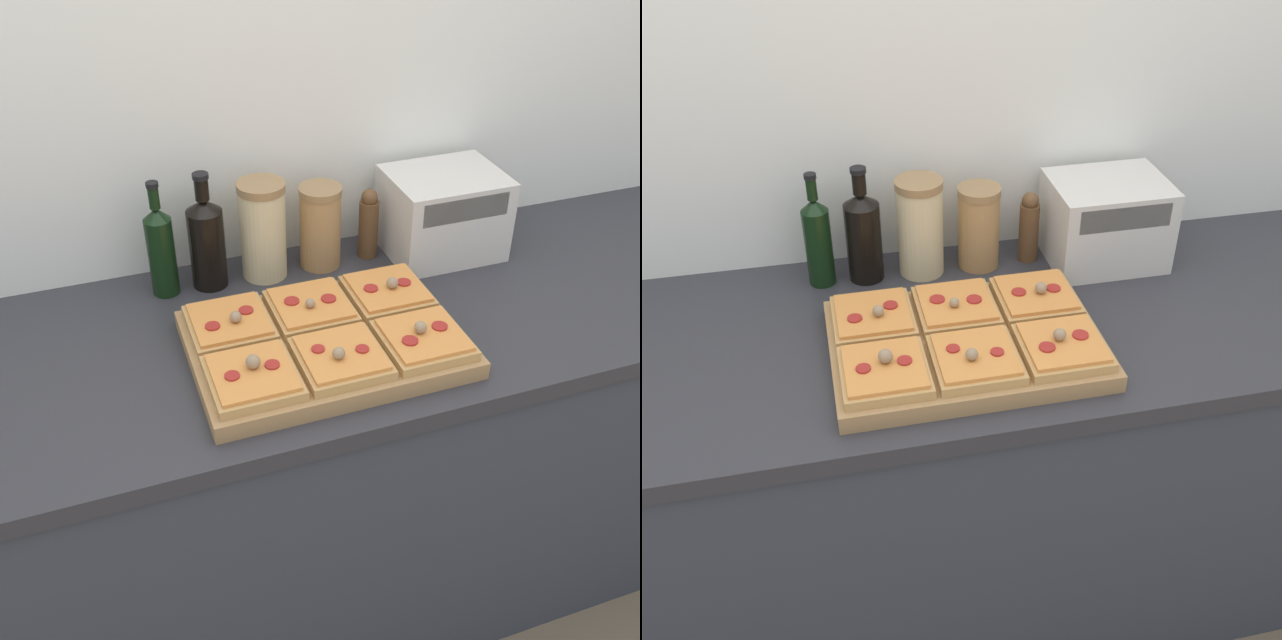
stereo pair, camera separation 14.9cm
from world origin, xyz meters
TOP-DOWN VIEW (x-y plane):
  - wall_back at (0.00, 0.67)m, footprint 6.00×0.06m
  - kitchen_counter at (0.00, 0.32)m, footprint 2.63×0.67m
  - cutting_board at (0.06, 0.22)m, footprint 0.53×0.37m
  - pizza_slice_back_left at (-0.11, 0.31)m, footprint 0.16×0.17m
  - pizza_slice_back_center at (0.06, 0.31)m, footprint 0.16×0.17m
  - pizza_slice_back_right at (0.23, 0.31)m, footprint 0.16×0.17m
  - pizza_slice_front_left at (-0.11, 0.14)m, footprint 0.16×0.17m
  - pizza_slice_front_center at (0.06, 0.14)m, footprint 0.16×0.17m
  - pizza_slice_front_right at (0.23, 0.14)m, footprint 0.16×0.17m
  - olive_oil_bottle at (-0.20, 0.55)m, footprint 0.06×0.06m
  - wine_bottle at (-0.10, 0.55)m, footprint 0.08×0.08m
  - grain_jar_tall at (0.03, 0.55)m, footprint 0.11×0.11m
  - grain_jar_short at (0.16, 0.55)m, footprint 0.10×0.10m
  - pepper_mill at (0.28, 0.55)m, footprint 0.05×0.05m
  - toaster_oven at (0.46, 0.51)m, footprint 0.29×0.21m

SIDE VIEW (x-z plane):
  - kitchen_counter at x=0.00m, z-range 0.00..0.90m
  - cutting_board at x=0.06m, z-range 0.90..0.94m
  - pizza_slice_back_center at x=0.06m, z-range 0.93..0.98m
  - pizza_slice_front_center at x=0.06m, z-range 0.93..0.98m
  - pizza_slice_back_left at x=-0.11m, z-range 0.93..0.98m
  - pizza_slice_back_right at x=0.23m, z-range 0.93..0.98m
  - pizza_slice_front_right at x=0.23m, z-range 0.93..0.98m
  - pizza_slice_front_left at x=-0.11m, z-range 0.93..0.98m
  - pepper_mill at x=0.28m, z-range 0.90..1.07m
  - grain_jar_short at x=0.16m, z-range 0.90..1.10m
  - toaster_oven at x=0.46m, z-range 0.90..1.10m
  - olive_oil_bottle at x=-0.20m, z-range 0.88..1.14m
  - wine_bottle at x=-0.10m, z-range 0.88..1.15m
  - grain_jar_tall at x=0.03m, z-range 0.90..1.13m
  - wall_back at x=0.00m, z-range 0.00..2.50m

